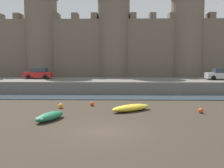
{
  "coord_description": "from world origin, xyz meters",
  "views": [
    {
      "loc": [
        0.81,
        -15.99,
        4.39
      ],
      "look_at": [
        0.32,
        5.08,
        2.5
      ],
      "focal_mm": 42.0,
      "sensor_mm": 36.0,
      "label": 1
    }
  ],
  "objects_px": {
    "mooring_buoy_off_centre": "(201,111)",
    "car_quay_west": "(39,74)",
    "rowboat_near_channel_left": "(50,116)",
    "mooring_buoy_mid_mud": "(92,104)",
    "car_quay_east": "(221,74)",
    "rowboat_midflat_left": "(131,108)",
    "mooring_buoy_near_shore": "(61,106)"
  },
  "relations": [
    {
      "from": "mooring_buoy_mid_mud",
      "to": "car_quay_east",
      "type": "xyz_separation_m",
      "value": [
        17.28,
        12.8,
        2.21
      ]
    },
    {
      "from": "mooring_buoy_mid_mud",
      "to": "car_quay_east",
      "type": "height_order",
      "value": "car_quay_east"
    },
    {
      "from": "mooring_buoy_near_shore",
      "to": "car_quay_west",
      "type": "height_order",
      "value": "car_quay_west"
    },
    {
      "from": "rowboat_near_channel_left",
      "to": "mooring_buoy_off_centre",
      "type": "xyz_separation_m",
      "value": [
        11.96,
        2.88,
        -0.1
      ]
    },
    {
      "from": "rowboat_midflat_left",
      "to": "car_quay_east",
      "type": "distance_m",
      "value": 20.65
    },
    {
      "from": "car_quay_east",
      "to": "car_quay_west",
      "type": "height_order",
      "value": "same"
    },
    {
      "from": "rowboat_midflat_left",
      "to": "car_quay_east",
      "type": "relative_size",
      "value": 0.95
    },
    {
      "from": "car_quay_east",
      "to": "mooring_buoy_off_centre",
      "type": "bearing_deg",
      "value": -115.87
    },
    {
      "from": "rowboat_midflat_left",
      "to": "mooring_buoy_near_shore",
      "type": "relative_size",
      "value": 8.6
    },
    {
      "from": "rowboat_midflat_left",
      "to": "car_quay_west",
      "type": "relative_size",
      "value": 0.95
    },
    {
      "from": "rowboat_midflat_left",
      "to": "rowboat_near_channel_left",
      "type": "bearing_deg",
      "value": -149.42
    },
    {
      "from": "mooring_buoy_mid_mud",
      "to": "car_quay_west",
      "type": "distance_m",
      "value": 17.56
    },
    {
      "from": "car_quay_west",
      "to": "mooring_buoy_near_shore",
      "type": "bearing_deg",
      "value": -66.71
    },
    {
      "from": "rowboat_near_channel_left",
      "to": "mooring_buoy_near_shore",
      "type": "distance_m",
      "value": 4.87
    },
    {
      "from": "rowboat_near_channel_left",
      "to": "rowboat_midflat_left",
      "type": "bearing_deg",
      "value": 30.58
    },
    {
      "from": "rowboat_midflat_left",
      "to": "rowboat_near_channel_left",
      "type": "xyz_separation_m",
      "value": [
        -6.16,
        -3.64,
        0.0
      ]
    },
    {
      "from": "rowboat_near_channel_left",
      "to": "mooring_buoy_mid_mud",
      "type": "bearing_deg",
      "value": 68.08
    },
    {
      "from": "rowboat_midflat_left",
      "to": "mooring_buoy_mid_mud",
      "type": "relative_size",
      "value": 9.25
    },
    {
      "from": "mooring_buoy_near_shore",
      "to": "rowboat_midflat_left",
      "type": "bearing_deg",
      "value": -10.76
    },
    {
      "from": "rowboat_near_channel_left",
      "to": "car_quay_west",
      "type": "bearing_deg",
      "value": 108.91
    },
    {
      "from": "rowboat_midflat_left",
      "to": "rowboat_near_channel_left",
      "type": "relative_size",
      "value": 1.21
    },
    {
      "from": "rowboat_near_channel_left",
      "to": "mooring_buoy_mid_mud",
      "type": "relative_size",
      "value": 7.62
    },
    {
      "from": "mooring_buoy_near_shore",
      "to": "mooring_buoy_off_centre",
      "type": "height_order",
      "value": "mooring_buoy_near_shore"
    },
    {
      "from": "mooring_buoy_mid_mud",
      "to": "car_quay_west",
      "type": "xyz_separation_m",
      "value": [
        -9.61,
        14.53,
        2.21
      ]
    },
    {
      "from": "mooring_buoy_off_centre",
      "to": "mooring_buoy_mid_mud",
      "type": "relative_size",
      "value": 1.02
    },
    {
      "from": "mooring_buoy_mid_mud",
      "to": "car_quay_east",
      "type": "bearing_deg",
      "value": 36.53
    },
    {
      "from": "rowboat_near_channel_left",
      "to": "mooring_buoy_off_centre",
      "type": "height_order",
      "value": "rowboat_near_channel_left"
    },
    {
      "from": "rowboat_midflat_left",
      "to": "car_quay_west",
      "type": "distance_m",
      "value": 21.76
    },
    {
      "from": "rowboat_near_channel_left",
      "to": "mooring_buoy_near_shore",
      "type": "bearing_deg",
      "value": 93.21
    },
    {
      "from": "mooring_buoy_near_shore",
      "to": "rowboat_near_channel_left",
      "type": "bearing_deg",
      "value": -86.79
    },
    {
      "from": "mooring_buoy_off_centre",
      "to": "car_quay_west",
      "type": "relative_size",
      "value": 0.1
    },
    {
      "from": "mooring_buoy_off_centre",
      "to": "car_quay_east",
      "type": "height_order",
      "value": "car_quay_east"
    }
  ]
}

